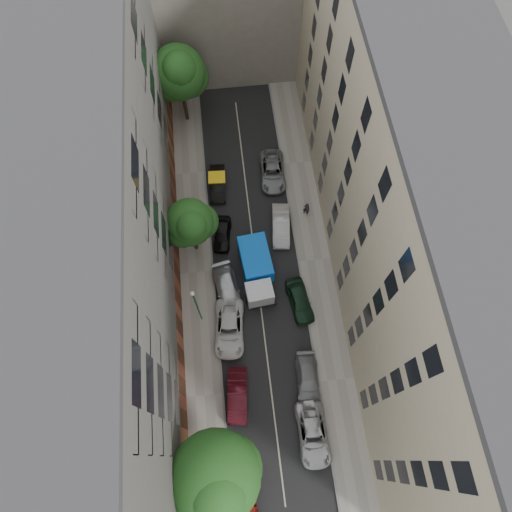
{
  "coord_description": "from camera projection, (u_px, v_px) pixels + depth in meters",
  "views": [
    {
      "loc": [
        -1.84,
        -16.26,
        39.06
      ],
      "look_at": [
        -0.17,
        -1.6,
        6.0
      ],
      "focal_mm": 32.0,
      "sensor_mm": 36.0,
      "label": 1
    }
  ],
  "objects": [
    {
      "name": "tarp_truck",
      "position": [
        257.0,
        270.0,
        40.51
      ],
      "size": [
        2.98,
        6.37,
        2.85
      ],
      "rotation": [
        0.0,
        0.0,
        0.1
      ],
      "color": "black",
      "rests_on": "ground"
    },
    {
      "name": "car_left_4",
      "position": [
        222.0,
        234.0,
        42.99
      ],
      "size": [
        2.13,
        4.0,
        1.29
      ],
      "primitive_type": "imported",
      "rotation": [
        0.0,
        0.0,
        -0.17
      ],
      "color": "black",
      "rests_on": "ground"
    },
    {
      "name": "tree_far",
      "position": [
        180.0,
        75.0,
        43.53
      ],
      "size": [
        5.49,
        5.25,
        9.26
      ],
      "color": "#382619",
      "rests_on": "sidewalk_left"
    },
    {
      "name": "lamp_post",
      "position": [
        196.0,
        304.0,
        36.33
      ],
      "size": [
        0.36,
        0.36,
        6.83
      ],
      "color": "#1B6139",
      "rests_on": "sidewalk_left"
    },
    {
      "name": "car_left_5",
      "position": [
        218.0,
        184.0,
        45.21
      ],
      "size": [
        1.72,
        4.34,
        1.41
      ],
      "primitive_type": "imported",
      "rotation": [
        0.0,
        0.0,
        -0.06
      ],
      "color": "black",
      "rests_on": "ground"
    },
    {
      "name": "car_right_3",
      "position": [
        281.0,
        226.0,
        43.24
      ],
      "size": [
        2.07,
        4.7,
        1.5
      ],
      "primitive_type": "imported",
      "rotation": [
        0.0,
        0.0,
        -0.11
      ],
      "color": "silver",
      "rests_on": "ground"
    },
    {
      "name": "car_left_1",
      "position": [
        237.0,
        395.0,
        36.91
      ],
      "size": [
        2.02,
        4.66,
        1.49
      ],
      "primitive_type": "imported",
      "rotation": [
        0.0,
        0.0,
        -0.1
      ],
      "color": "#4A0E18",
      "rests_on": "ground"
    },
    {
      "name": "sidewalk_right",
      "position": [
        314.0,
        260.0,
        42.52
      ],
      "size": [
        3.0,
        44.0,
        0.15
      ],
      "primitive_type": "cube",
      "color": "gray",
      "rests_on": "ground"
    },
    {
      "name": "tree_mid",
      "position": [
        191.0,
        224.0,
        38.5
      ],
      "size": [
        4.6,
        4.21,
        7.24
      ],
      "color": "#382619",
      "rests_on": "sidewalk_left"
    },
    {
      "name": "building_left",
      "position": [
        104.0,
        229.0,
        32.7
      ],
      "size": [
        8.0,
        44.0,
        20.0
      ],
      "primitive_type": "cube",
      "color": "#53514D",
      "rests_on": "ground"
    },
    {
      "name": "ground",
      "position": [
        256.0,
        266.0,
        42.34
      ],
      "size": [
        120.0,
        120.0,
        0.0
      ],
      "primitive_type": "plane",
      "color": "#4C4C49",
      "rests_on": "ground"
    },
    {
      "name": "car_right_1",
      "position": [
        308.0,
        380.0,
        37.51
      ],
      "size": [
        2.13,
        4.62,
        1.31
      ],
      "primitive_type": "imported",
      "rotation": [
        0.0,
        0.0,
        -0.07
      ],
      "color": "slate",
      "rests_on": "ground"
    },
    {
      "name": "car_left_0",
      "position": [
        245.0,
        501.0,
        33.86
      ],
      "size": [
        2.15,
        4.33,
        1.42
      ],
      "primitive_type": "imported",
      "rotation": [
        0.0,
        0.0,
        0.12
      ],
      "color": "maroon",
      "rests_on": "ground"
    },
    {
      "name": "car_left_3",
      "position": [
        227.0,
        289.0,
        40.66
      ],
      "size": [
        2.83,
        5.24,
        1.44
      ],
      "primitive_type": "imported",
      "rotation": [
        0.0,
        0.0,
        0.17
      ],
      "color": "#BBBCC0",
      "rests_on": "ground"
    },
    {
      "name": "building_right",
      "position": [
        403.0,
        199.0,
        33.71
      ],
      "size": [
        8.0,
        44.0,
        20.0
      ],
      "primitive_type": "cube",
      "color": "#B6A98E",
      "rests_on": "ground"
    },
    {
      "name": "road_surface",
      "position": [
        256.0,
        266.0,
        42.33
      ],
      "size": [
        8.0,
        44.0,
        0.02
      ],
      "primitive_type": "cube",
      "color": "black",
      "rests_on": "ground"
    },
    {
      "name": "sidewalk_left",
      "position": [
        197.0,
        272.0,
        42.02
      ],
      "size": [
        3.0,
        44.0,
        0.15
      ],
      "primitive_type": "cube",
      "color": "gray",
      "rests_on": "ground"
    },
    {
      "name": "car_right_0",
      "position": [
        313.0,
        434.0,
        35.74
      ],
      "size": [
        2.38,
        5.15,
        1.43
      ],
      "primitive_type": "imported",
      "rotation": [
        0.0,
        0.0,
        0.0
      ],
      "color": "#B5B6BA",
      "rests_on": "ground"
    },
    {
      "name": "car_right_2",
      "position": [
        300.0,
        301.0,
        40.2
      ],
      "size": [
        2.38,
        4.58,
        1.49
      ],
      "primitive_type": "imported",
      "rotation": [
        0.0,
        0.0,
        0.15
      ],
      "color": "black",
      "rests_on": "ground"
    },
    {
      "name": "tree_near",
      "position": [
        217.0,
        478.0,
        29.45
      ],
      "size": [
        6.19,
        6.05,
        9.42
      ],
      "color": "#382619",
      "rests_on": "sidewalk_left"
    },
    {
      "name": "car_right_4",
      "position": [
        272.0,
        171.0,
        45.78
      ],
      "size": [
        2.7,
        5.33,
        1.44
      ],
      "primitive_type": "imported",
      "rotation": [
        0.0,
        0.0,
        -0.06
      ],
      "color": "gray",
      "rests_on": "ground"
    },
    {
      "name": "car_left_2",
      "position": [
        229.0,
        328.0,
        39.17
      ],
      "size": [
        3.01,
        5.6,
        1.49
      ],
      "primitive_type": "imported",
      "rotation": [
        0.0,
        0.0,
        -0.1
      ],
      "color": "silver",
      "rests_on": "ground"
    },
    {
      "name": "pedestrian",
      "position": [
        306.0,
        209.0,
        43.66
      ],
      "size": [
        0.77,
        0.66,
        1.78
      ],
      "primitive_type": "imported",
      "rotation": [
        0.0,
        0.0,
        2.71
      ],
      "color": "black",
      "rests_on": "sidewalk_right"
    }
  ]
}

